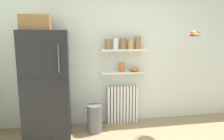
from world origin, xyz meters
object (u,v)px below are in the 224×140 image
object	(u,v)px
storage_jar_2	(123,43)
storage_jar_3	(131,44)
hanging_fruit_basket	(194,34)
refrigerator	(46,81)
shelf_bowl	(135,69)
storage_jar_1	(116,43)
storage_jar_0	(108,44)
radiator	(122,104)
trash_bin	(95,119)
storage_jar_4	(138,42)
vase	(122,67)

from	to	relation	value
storage_jar_2	storage_jar_3	bearing A→B (deg)	-0.00
hanging_fruit_basket	refrigerator	bearing A→B (deg)	174.37
shelf_bowl	hanging_fruit_basket	bearing A→B (deg)	-27.85
storage_jar_2	shelf_bowl	world-z (taller)	storage_jar_2
refrigerator	storage_jar_1	world-z (taller)	refrigerator
refrigerator	storage_jar_0	bearing A→B (deg)	12.01
refrigerator	radiator	xyz separation A→B (m)	(1.29, 0.25, -0.54)
storage_jar_2	trash_bin	xyz separation A→B (m)	(-0.55, -0.27, -1.24)
storage_jar_3	radiator	bearing A→B (deg)	167.37
radiator	shelf_bowl	size ratio (longest dim) A/B	3.87
storage_jar_4	storage_jar_2	bearing A→B (deg)	180.00
storage_jar_0	storage_jar_4	bearing A→B (deg)	0.00
storage_jar_2	vase	size ratio (longest dim) A/B	1.31
storage_jar_3	hanging_fruit_basket	xyz separation A→B (m)	(0.93, -0.45, 0.17)
storage_jar_0	shelf_bowl	xyz separation A→B (m)	(0.48, -0.00, -0.45)
trash_bin	vase	bearing A→B (deg)	27.78
vase	radiator	bearing A→B (deg)	51.01
storage_jar_0	storage_jar_4	world-z (taller)	storage_jar_4
storage_jar_4	shelf_bowl	bearing A→B (deg)	-180.00
storage_jar_2	trash_bin	world-z (taller)	storage_jar_2
storage_jar_2	trash_bin	bearing A→B (deg)	-153.29
storage_jar_1	storage_jar_4	bearing A→B (deg)	0.00
storage_jar_1	storage_jar_3	world-z (taller)	storage_jar_1
storage_jar_2	shelf_bowl	distance (m)	0.51
refrigerator	storage_jar_4	world-z (taller)	refrigerator
storage_jar_2	storage_jar_1	bearing A→B (deg)	-180.00
storage_jar_2	hanging_fruit_basket	world-z (taller)	hanging_fruit_basket
storage_jar_0	trash_bin	world-z (taller)	storage_jar_0
radiator	storage_jar_1	world-z (taller)	storage_jar_1
shelf_bowl	refrigerator	bearing A→B (deg)	-171.75
shelf_bowl	trash_bin	distance (m)	1.12
shelf_bowl	trash_bin	xyz separation A→B (m)	(-0.76, -0.27, -0.77)
hanging_fruit_basket	storage_jar_1	bearing A→B (deg)	159.41
storage_jar_3	hanging_fruit_basket	size ratio (longest dim) A/B	0.55
storage_jar_4	radiator	bearing A→B (deg)	173.61
refrigerator	storage_jar_4	xyz separation A→B (m)	(1.56, 0.22, 0.59)
storage_jar_0	hanging_fruit_basket	bearing A→B (deg)	-18.68
storage_jar_0	storage_jar_4	size ratio (longest dim) A/B	0.82
shelf_bowl	hanging_fruit_basket	xyz separation A→B (m)	(0.85, -0.45, 0.62)
storage_jar_3	hanging_fruit_basket	world-z (taller)	hanging_fruit_basket
storage_jar_1	storage_jar_2	distance (m)	0.13
storage_jar_3	storage_jar_2	bearing A→B (deg)	180.00
storage_jar_3	shelf_bowl	size ratio (longest dim) A/B	1.00
refrigerator	shelf_bowl	size ratio (longest dim) A/B	10.63
radiator	storage_jar_0	world-z (taller)	storage_jar_0
storage_jar_0	storage_jar_4	distance (m)	0.54
radiator	storage_jar_1	size ratio (longest dim) A/B	3.21
storage_jar_2	storage_jar_3	xyz separation A→B (m)	(0.13, -0.00, -0.02)
storage_jar_1	trash_bin	size ratio (longest dim) A/B	0.46
vase	storage_jar_3	bearing A→B (deg)	0.00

